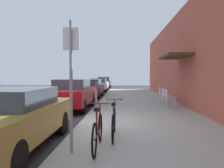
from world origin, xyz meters
TOP-DOWN VIEW (x-y plane):
  - ground_plane at (0.00, 0.00)m, footprint 60.00×60.00m
  - sidewalk_slab at (2.25, 2.00)m, footprint 4.50×32.00m
  - building_facade at (4.64, 2.01)m, footprint 1.40×32.00m
  - parked_car_0 at (-1.10, -2.59)m, footprint 1.80×4.40m
  - parked_car_1 at (-1.10, 3.47)m, footprint 1.80×4.40m
  - parked_car_2 at (-1.10, 9.57)m, footprint 1.80×4.40m
  - parked_car_3 at (-1.10, 15.88)m, footprint 1.80×4.40m
  - parked_car_4 at (-1.10, 22.27)m, footprint 1.80×4.40m
  - parking_meter at (0.45, 0.66)m, footprint 0.12×0.10m
  - street_sign at (0.40, -3.07)m, footprint 0.32×0.06m
  - bicycle_0 at (0.89, -2.78)m, footprint 0.46×1.71m
  - bicycle_1 at (1.19, -1.90)m, footprint 0.46×1.71m
  - cafe_chair_0 at (3.64, 3.49)m, footprint 0.45×0.45m
  - cafe_chair_1 at (3.64, 4.24)m, footprint 0.47×0.47m
  - cafe_chair_2 at (3.64, 5.30)m, footprint 0.46×0.46m

SIDE VIEW (x-z plane):
  - ground_plane at x=0.00m, z-range 0.00..0.00m
  - sidewalk_slab at x=2.25m, z-range 0.00..0.12m
  - bicycle_0 at x=0.89m, z-range 0.03..0.93m
  - bicycle_1 at x=1.19m, z-range 0.03..0.93m
  - cafe_chair_0 at x=3.64m, z-range 0.19..1.06m
  - cafe_chair_1 at x=3.64m, z-range 0.19..1.06m
  - cafe_chair_2 at x=3.64m, z-range 0.19..1.06m
  - parked_car_2 at x=-1.10m, z-range 0.03..1.39m
  - parked_car_3 at x=-1.10m, z-range 0.04..1.39m
  - parked_car_0 at x=-1.10m, z-range 0.04..1.40m
  - parked_car_1 at x=-1.10m, z-range 0.03..1.50m
  - parked_car_4 at x=-1.10m, z-range 0.03..1.50m
  - parking_meter at x=0.45m, z-range 0.23..1.55m
  - street_sign at x=0.40m, z-range 0.34..2.94m
  - building_facade at x=4.64m, z-range 0.00..5.22m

